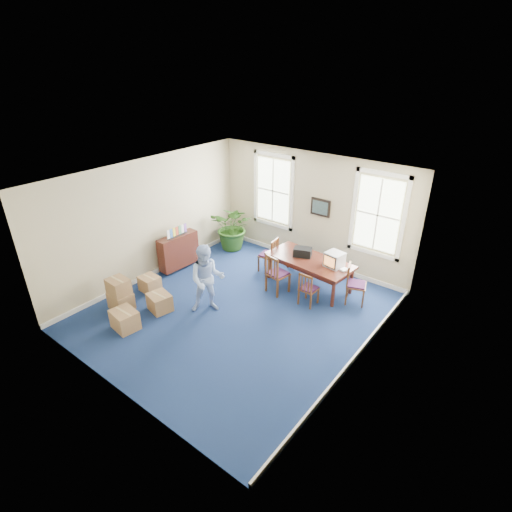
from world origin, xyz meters
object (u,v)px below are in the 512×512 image
Objects in this scene: cardboard_boxes at (129,294)px; credenza at (179,253)px; conference_table at (309,272)px; man at (207,279)px; potted_plant at (234,227)px; crt_tv at (334,260)px; chair_near_left at (278,273)px.

credenza is at bearing 105.88° from cardboard_boxes.
conference_table is 1.33× the size of man.
conference_table is at bearing 18.58° from man.
potted_plant is at bearing 176.08° from conference_table.
crt_tv reaches higher than credenza.
potted_plant is (0.38, 1.94, 0.25)m from credenza.
man is 1.16× the size of potted_plant.
conference_table is 1.55× the size of potted_plant.
credenza reaches higher than conference_table.
conference_table is 3.68m from credenza.
conference_table is 5.01× the size of crt_tv.
chair_near_left reaches higher than conference_table.
crt_tv is 0.27× the size of man.
cardboard_boxes reaches higher than conference_table.
potted_plant is 4.08m from cardboard_boxes.
cardboard_boxes is (0.61, -2.13, -0.05)m from credenza.
crt_tv is 0.41× the size of chair_near_left.
cardboard_boxes is at bearing 61.05° from chair_near_left.
credenza is 1.99m from potted_plant.
credenza reaches higher than cardboard_boxes.
chair_near_left is 0.74× the size of cardboard_boxes.
man is at bearing -112.26° from conference_table.
chair_near_left reaches higher than credenza.
crt_tv is at bearing 23.62° from credenza.
chair_near_left is 0.74× the size of potted_plant.
cardboard_boxes is at bearing -70.76° from credenza.
crt_tv is 3.16m from man.
man is at bearing -22.10° from credenza.
credenza is 0.83× the size of potted_plant.
potted_plant reaches higher than credenza.
chair_near_left is (-0.46, -0.76, 0.16)m from conference_table.
conference_table is 1.53× the size of cardboard_boxes.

